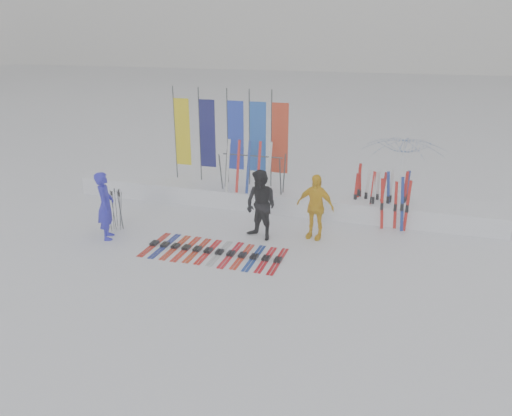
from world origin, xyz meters
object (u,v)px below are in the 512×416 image
(person_yellow, at_px, (315,206))
(person_blue, at_px, (106,206))
(ski_row, at_px, (213,251))
(person_black, at_px, (261,205))
(tent_canopy, at_px, (401,173))
(ski_rack, at_px, (252,168))

(person_yellow, bearing_deg, person_blue, -152.00)
(ski_row, bearing_deg, person_blue, 179.05)
(person_black, distance_m, tent_canopy, 5.27)
(ski_row, relative_size, ski_rack, 1.81)
(person_yellow, xyz_separation_m, ski_rack, (-2.42, 1.81, 0.45))
(person_blue, bearing_deg, tent_canopy, -83.59)
(person_blue, relative_size, person_yellow, 1.04)
(person_blue, distance_m, tent_canopy, 9.29)
(ski_row, distance_m, ski_rack, 3.88)
(person_blue, xyz_separation_m, ski_row, (3.22, -0.05, -0.93))
(tent_canopy, bearing_deg, person_black, -133.32)
(person_blue, xyz_separation_m, person_yellow, (5.57, 1.78, -0.03))
(person_black, relative_size, tent_canopy, 0.74)
(person_blue, distance_m, person_black, 4.33)
(person_blue, bearing_deg, ski_row, -117.82)
(ski_rack, bearing_deg, person_blue, -131.33)
(person_blue, height_order, ski_row, person_blue)
(person_black, relative_size, ski_row, 0.54)
(tent_canopy, distance_m, ski_rack, 4.85)
(person_blue, xyz_separation_m, person_black, (4.15, 1.26, 0.02))
(person_yellow, xyz_separation_m, tent_canopy, (2.18, 3.32, 0.27))
(person_blue, height_order, ski_rack, person_blue)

